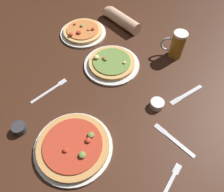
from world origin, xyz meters
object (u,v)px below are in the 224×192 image
object	(u,v)px
fork_left	(168,187)
pizza_plate_far	(112,63)
fork_spare	(50,90)
knife_spare	(186,94)
ramekin_butter	(19,128)
beer_mug_dark	(177,45)
knife_right	(174,140)
pizza_plate_side	(83,32)
ramekin_sauce	(157,104)
diner_arm	(119,18)
pizza_plate_near	(73,146)

from	to	relation	value
fork_left	pizza_plate_far	bearing A→B (deg)	130.39
fork_spare	knife_spare	size ratio (longest dim) A/B	1.11
knife_spare	ramekin_butter	bearing A→B (deg)	-143.84
fork_spare	knife_spare	bearing A→B (deg)	19.86
beer_mug_dark	knife_right	bearing A→B (deg)	-77.40
knife_right	knife_spare	distance (m)	0.27
knife_right	ramekin_butter	bearing A→B (deg)	-162.05
pizza_plate_side	fork_left	xyz separation A→B (m)	(0.71, -0.71, -0.01)
pizza_plate_side	fork_spare	distance (m)	0.47
pizza_plate_far	pizza_plate_side	distance (m)	0.33
beer_mug_dark	knife_right	xyz separation A→B (m)	(0.12, -0.53, -0.07)
fork_spare	knife_spare	xyz separation A→B (m)	(0.65, 0.23, 0.00)
pizza_plate_side	fork_spare	size ratio (longest dim) A/B	1.43
ramekin_butter	beer_mug_dark	bearing A→B (deg)	54.34
knife_right	fork_spare	distance (m)	0.65
beer_mug_dark	ramekin_butter	size ratio (longest dim) A/B	2.47
beer_mug_dark	ramekin_sauce	distance (m)	0.39
ramekin_sauce	knife_spare	bearing A→B (deg)	45.32
pizza_plate_side	beer_mug_dark	bearing A→B (deg)	2.65
beer_mug_dark	diner_arm	distance (m)	0.43
ramekin_sauce	fork_spare	bearing A→B (deg)	-167.97
pizza_plate_near	knife_spare	distance (m)	0.61
beer_mug_dark	ramekin_butter	distance (m)	0.91
pizza_plate_side	fork_left	size ratio (longest dim) A/B	1.25
diner_arm	pizza_plate_side	bearing A→B (deg)	-132.45
pizza_plate_side	diner_arm	xyz separation A→B (m)	(0.17, 0.19, 0.02)
pizza_plate_side	ramekin_sauce	xyz separation A→B (m)	(0.57, -0.36, 0.00)
pizza_plate_far	knife_right	world-z (taller)	pizza_plate_far
knife_spare	fork_left	bearing A→B (deg)	-87.78
pizza_plate_far	diner_arm	size ratio (longest dim) A/B	1.05
pizza_plate_near	pizza_plate_far	world-z (taller)	same
pizza_plate_near	pizza_plate_side	xyz separation A→B (m)	(-0.30, 0.70, -0.00)
fork_left	knife_spare	world-z (taller)	same
ramekin_sauce	fork_spare	world-z (taller)	ramekin_sauce
knife_right	fork_spare	xyz separation A→B (m)	(-0.65, 0.03, 0.00)
ramekin_butter	pizza_plate_side	bearing A→B (deg)	93.29
beer_mug_dark	fork_left	world-z (taller)	beer_mug_dark
pizza_plate_far	knife_right	distance (m)	0.53
pizza_plate_side	diner_arm	bearing A→B (deg)	47.55
ramekin_sauce	ramekin_butter	bearing A→B (deg)	-146.29
pizza_plate_side	knife_spare	xyz separation A→B (m)	(0.70, -0.24, -0.01)
pizza_plate_near	beer_mug_dark	xyz separation A→B (m)	(0.27, 0.73, 0.06)
beer_mug_dark	diner_arm	world-z (taller)	beer_mug_dark
pizza_plate_near	fork_left	world-z (taller)	pizza_plate_near
diner_arm	fork_left	bearing A→B (deg)	-58.87
ramekin_butter	fork_left	distance (m)	0.67
pizza_plate_near	fork_spare	bearing A→B (deg)	138.55
pizza_plate_side	knife_spare	world-z (taller)	pizza_plate_side
beer_mug_dark	fork_spare	size ratio (longest dim) A/B	0.78
pizza_plate_far	pizza_plate_side	size ratio (longest dim) A/B	1.08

